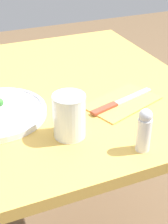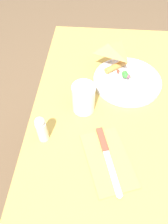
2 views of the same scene
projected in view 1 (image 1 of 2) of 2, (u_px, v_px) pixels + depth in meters
dining_table at (34, 126)px, 1.06m from camera, size 0.96×0.85×0.77m
milk_glass at (69, 117)px, 0.78m from camera, size 0.08×0.08×0.11m
napkin_folded at (122, 102)px, 0.94m from camera, size 0.23×0.18×0.00m
butter_knife at (119, 102)px, 0.93m from camera, size 0.22×0.08×0.01m
salt_shaker at (144, 130)px, 0.74m from camera, size 0.03×0.03×0.10m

